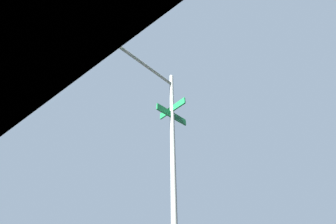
% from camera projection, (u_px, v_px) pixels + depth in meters
% --- Properties ---
extents(traffic_signal_near, '(1.60, 2.90, 5.42)m').
position_uv_depth(traffic_signal_near, '(139.00, 94.00, 3.89)').
color(traffic_signal_near, slate).
rests_on(traffic_signal_near, ground_plane).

